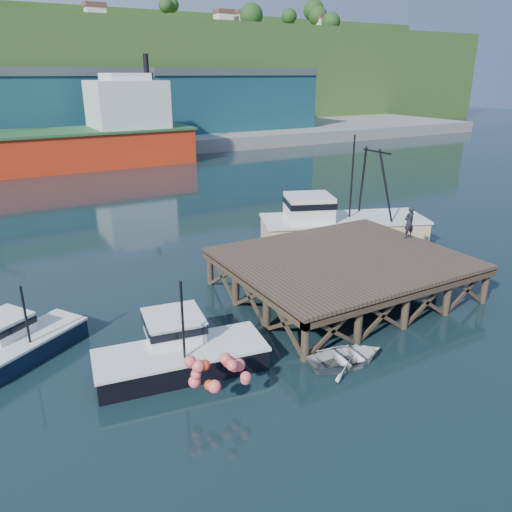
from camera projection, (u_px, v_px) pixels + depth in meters
ground at (254, 315)px, 24.91m from camera, size 300.00×300.00×0.00m
wharf at (345, 261)px, 26.65m from camera, size 12.00×10.00×2.62m
far_quay at (44, 141)px, 81.65m from camera, size 160.00×40.00×2.00m
warehouse_mid at (43, 107)px, 75.67m from camera, size 28.00×16.00×9.00m
warehouse_right at (221, 102)px, 89.63m from camera, size 30.00×16.00×9.00m
hillside at (15, 75)px, 102.66m from camera, size 220.00×50.00×22.00m
boat_navy at (18, 342)px, 21.02m from camera, size 5.69×4.64×3.43m
boat_black at (180, 351)px, 20.24m from camera, size 7.12×5.93×4.22m
trawler at (340, 223)px, 34.60m from camera, size 11.96×7.88×7.55m
dinghy at (346, 357)px, 20.58m from camera, size 3.60×2.80×0.68m
dockworker at (409, 222)px, 29.42m from camera, size 0.71×0.47×1.93m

